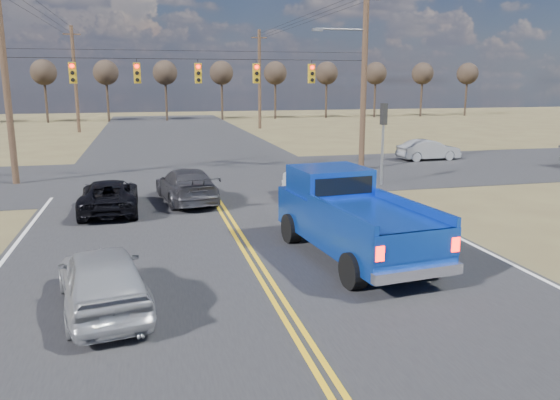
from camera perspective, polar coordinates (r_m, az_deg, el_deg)
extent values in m
plane|color=brown|center=(11.93, 0.82, -12.08)|extent=(160.00, 160.00, 0.00)
cube|color=#28282B|center=(21.27, -6.02, -1.12)|extent=(14.00, 120.00, 0.02)
cube|color=#28282B|center=(29.06, -8.21, 2.46)|extent=(120.00, 12.00, 0.02)
cylinder|color=#473323|center=(29.18, -26.76, 11.20)|extent=(0.32, 0.32, 10.00)
cylinder|color=#473323|center=(30.83, 8.77, 12.35)|extent=(0.32, 0.32, 10.00)
cylinder|color=black|center=(28.65, -8.59, 14.36)|extent=(18.00, 0.02, 0.02)
cylinder|color=black|center=(28.67, -8.62, 15.16)|extent=(18.00, 0.02, 0.02)
cube|color=#B28C14|center=(28.69, -20.84, 12.31)|extent=(0.34, 0.24, 1.00)
cylinder|color=#FF0C05|center=(28.55, -20.93, 12.97)|extent=(0.20, 0.06, 0.20)
cylinder|color=black|center=(28.55, -20.87, 12.31)|extent=(0.20, 0.06, 0.20)
cylinder|color=black|center=(28.55, -20.82, 11.65)|extent=(0.20, 0.06, 0.20)
cube|color=black|center=(28.53, -20.95, 13.19)|extent=(0.24, 0.14, 0.03)
cube|color=#B28C14|center=(28.50, -14.71, 12.71)|extent=(0.34, 0.24, 1.00)
cylinder|color=#FF0C05|center=(28.37, -14.75, 13.38)|extent=(0.20, 0.06, 0.20)
cylinder|color=black|center=(28.36, -14.71, 12.71)|extent=(0.20, 0.06, 0.20)
cylinder|color=black|center=(28.36, -14.67, 12.04)|extent=(0.20, 0.06, 0.20)
cube|color=black|center=(28.34, -14.76, 13.60)|extent=(0.24, 0.14, 0.03)
cube|color=#B28C14|center=(28.64, -8.54, 12.96)|extent=(0.34, 0.24, 1.00)
cylinder|color=#FF0C05|center=(28.50, -8.54, 13.63)|extent=(0.20, 0.06, 0.20)
cylinder|color=black|center=(28.50, -8.52, 12.97)|extent=(0.20, 0.06, 0.20)
cylinder|color=black|center=(28.50, -8.50, 12.30)|extent=(0.20, 0.06, 0.20)
cube|color=black|center=(28.48, -8.54, 13.85)|extent=(0.24, 0.14, 0.03)
cube|color=#B28C14|center=(29.08, -2.50, 13.07)|extent=(0.34, 0.24, 1.00)
cylinder|color=#FF0C05|center=(28.95, -2.45, 13.73)|extent=(0.20, 0.06, 0.20)
cylinder|color=black|center=(28.94, -2.44, 13.08)|extent=(0.20, 0.06, 0.20)
cylinder|color=black|center=(28.94, -2.43, 12.42)|extent=(0.20, 0.06, 0.20)
cube|color=black|center=(28.92, -2.44, 13.95)|extent=(0.24, 0.14, 0.03)
cube|color=#B28C14|center=(29.82, 3.31, 13.05)|extent=(0.34, 0.24, 1.00)
cylinder|color=#FF0C05|center=(29.69, 3.40, 13.69)|extent=(0.20, 0.06, 0.20)
cylinder|color=black|center=(29.69, 3.39, 13.05)|extent=(0.20, 0.06, 0.20)
cylinder|color=black|center=(29.68, 3.39, 12.41)|extent=(0.20, 0.06, 0.20)
cube|color=black|center=(29.67, 3.42, 13.90)|extent=(0.24, 0.14, 0.03)
cylinder|color=slate|center=(26.60, 10.64, 4.95)|extent=(0.12, 0.12, 3.20)
cube|color=black|center=(26.43, 10.80, 8.82)|extent=(0.24, 0.34, 1.00)
cylinder|color=slate|center=(30.44, 6.38, 17.31)|extent=(2.80, 0.10, 0.10)
cube|color=slate|center=(30.02, 3.94, 17.33)|extent=(0.55, 0.22, 0.14)
cylinder|color=#473323|center=(56.84, -20.61, 11.67)|extent=(0.32, 0.32, 10.00)
cube|color=#473323|center=(57.00, -20.94, 15.88)|extent=(1.60, 0.12, 0.12)
cylinder|color=#473323|center=(57.71, -2.15, 12.43)|extent=(0.32, 0.32, 10.00)
cube|color=#473323|center=(57.87, -2.19, 16.59)|extent=(1.60, 0.12, 0.12)
cylinder|color=#33261C|center=(71.42, -23.26, 9.63)|extent=(0.28, 0.28, 5.50)
sphere|color=#2D231C|center=(71.40, -23.47, 12.15)|extent=(3.00, 3.00, 3.00)
cylinder|color=#33261C|center=(70.66, -17.57, 10.03)|extent=(0.28, 0.28, 5.50)
sphere|color=#2D231C|center=(70.64, -17.74, 12.58)|extent=(3.00, 3.00, 3.00)
cylinder|color=#33261C|center=(70.59, -11.81, 10.34)|extent=(0.28, 0.28, 5.50)
sphere|color=#2D231C|center=(70.56, -11.92, 12.90)|extent=(3.00, 3.00, 3.00)
cylinder|color=#33261C|center=(71.21, -6.08, 10.54)|extent=(0.28, 0.28, 5.50)
sphere|color=#2D231C|center=(71.18, -6.14, 13.08)|extent=(3.00, 3.00, 3.00)
cylinder|color=#33261C|center=(72.50, -0.50, 10.64)|extent=(0.28, 0.28, 5.50)
sphere|color=#2D231C|center=(72.47, -0.50, 13.13)|extent=(3.00, 3.00, 3.00)
cylinder|color=#33261C|center=(74.43, 4.84, 10.64)|extent=(0.28, 0.28, 5.50)
sphere|color=#2D231C|center=(74.40, 4.89, 13.07)|extent=(3.00, 3.00, 3.00)
cylinder|color=#33261C|center=(76.95, 9.88, 10.56)|extent=(0.28, 0.28, 5.50)
sphere|color=#2D231C|center=(76.93, 9.96, 12.91)|extent=(3.00, 3.00, 3.00)
cylinder|color=#33261C|center=(80.01, 14.55, 10.42)|extent=(0.28, 0.28, 5.50)
sphere|color=#2D231C|center=(79.98, 14.68, 12.67)|extent=(3.00, 3.00, 3.00)
cylinder|color=#33261C|center=(83.54, 18.85, 10.22)|extent=(0.28, 0.28, 5.50)
sphere|color=#2D231C|center=(83.52, 19.01, 12.38)|extent=(3.00, 3.00, 3.00)
cylinder|color=black|center=(13.36, 7.67, -7.34)|extent=(0.46, 0.95, 0.91)
cylinder|color=black|center=(14.46, 15.36, -6.15)|extent=(0.46, 0.95, 0.91)
cylinder|color=black|center=(16.93, 1.20, -2.98)|extent=(0.46, 0.95, 0.91)
cylinder|color=black|center=(17.81, 7.73, -2.32)|extent=(0.46, 0.95, 0.91)
cube|color=#103CB1|center=(15.41, 7.76, -2.44)|extent=(2.94, 6.38, 1.14)
cube|color=#103CB1|center=(16.66, 5.21, 2.04)|extent=(2.31, 2.16, 0.82)
cube|color=black|center=(15.82, 6.67, 1.46)|extent=(1.83, 0.27, 0.51)
cube|color=#103CB1|center=(13.73, 6.16, -1.28)|extent=(0.52, 3.76, 0.23)
cube|color=#103CB1|center=(14.80, 13.73, -0.57)|extent=(0.52, 3.76, 0.23)
cube|color=#103CB1|center=(12.83, 14.18, -4.69)|extent=(2.28, 0.34, 0.69)
cube|color=silver|center=(12.97, 14.23, -7.44)|extent=(2.35, 0.46, 0.25)
cube|color=#FF0C05|center=(12.29, 10.38, -5.54)|extent=(0.21, 0.09, 0.34)
cube|color=#FF0C05|center=(13.39, 17.85, -4.45)|extent=(0.21, 0.09, 0.34)
imported|color=#9EA0A6|center=(12.59, -18.06, -7.77)|extent=(2.45, 4.54, 1.47)
imported|color=black|center=(21.81, -17.42, 0.41)|extent=(2.15, 4.56, 1.26)
imported|color=silver|center=(22.56, 4.60, 1.79)|extent=(2.48, 5.13, 1.62)
imported|color=#38383D|center=(22.89, -9.75, 1.52)|extent=(2.58, 5.04, 1.40)
imported|color=#979A9E|center=(35.86, 15.26, 5.07)|extent=(1.54, 4.00, 1.30)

